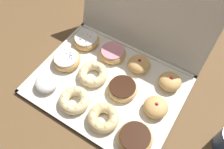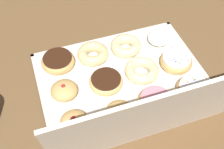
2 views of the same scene
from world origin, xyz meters
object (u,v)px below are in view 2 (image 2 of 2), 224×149
at_px(cruller_donut_1, 126,46).
at_px(jelly_filled_donut_10, 120,112).
at_px(donut_box, 123,80).
at_px(pink_frosted_donut_9, 155,101).
at_px(sprinkle_donut_4, 175,60).
at_px(cruller_donut_5, 141,70).
at_px(cruller_donut_2, 93,54).
at_px(chocolate_frosted_donut_3, 58,61).
at_px(jelly_filled_donut_11, 74,122).
at_px(sprinkle_donut_8, 193,89).
at_px(chocolate_frosted_donut_6, 106,81).
at_px(powdered_filled_donut_0, 159,38).
at_px(jelly_filled_donut_7, 64,91).

relative_size(cruller_donut_1, jelly_filled_donut_10, 1.26).
bearing_deg(donut_box, pink_frosted_donut_9, 114.78).
distance_m(sprinkle_donut_4, cruller_donut_5, 0.13).
height_order(cruller_donut_2, chocolate_frosted_donut_3, same).
xyz_separation_m(sprinkle_donut_4, jelly_filled_donut_11, (0.40, 0.13, 0.00)).
bearing_deg(sprinkle_donut_8, chocolate_frosted_donut_3, -34.35).
distance_m(chocolate_frosted_donut_6, pink_frosted_donut_9, 0.18).
relative_size(powdered_filled_donut_0, jelly_filled_donut_10, 0.98).
distance_m(donut_box, cruller_donut_5, 0.07).
height_order(powdered_filled_donut_0, jelly_filled_donut_10, jelly_filled_donut_10).
relative_size(cruller_donut_5, chocolate_frosted_donut_6, 1.04).
bearing_deg(jelly_filled_donut_7, powdered_filled_donut_0, -161.54).
bearing_deg(jelly_filled_donut_10, chocolate_frosted_donut_6, -89.65).
bearing_deg(cruller_donut_2, sprinkle_donut_8, 135.11).
bearing_deg(cruller_donut_5, chocolate_frosted_donut_6, 4.25).
xyz_separation_m(cruller_donut_2, chocolate_frosted_donut_3, (0.13, -0.00, 0.00)).
bearing_deg(sprinkle_donut_8, sprinkle_donut_4, -91.71).
height_order(cruller_donut_5, jelly_filled_donut_7, jelly_filled_donut_7).
xyz_separation_m(cruller_donut_2, sprinkle_donut_8, (-0.26, 0.26, -0.00)).
xyz_separation_m(donut_box, cruller_donut_1, (-0.06, -0.13, 0.02)).
relative_size(cruller_donut_1, sprinkle_donut_8, 1.01).
height_order(cruller_donut_1, chocolate_frosted_donut_6, cruller_donut_1).
height_order(powdered_filled_donut_0, cruller_donut_2, powdered_filled_donut_0).
height_order(donut_box, chocolate_frosted_donut_6, chocolate_frosted_donut_6).
height_order(chocolate_frosted_donut_3, cruller_donut_5, same).
bearing_deg(powdered_filled_donut_0, sprinkle_donut_4, 92.60).
xyz_separation_m(cruller_donut_1, sprinkle_donut_8, (-0.14, 0.26, -0.00)).
bearing_deg(cruller_donut_2, powdered_filled_donut_0, 179.51).
bearing_deg(cruller_donut_2, donut_box, 117.02).
relative_size(sprinkle_donut_4, jelly_filled_donut_7, 1.31).
relative_size(powdered_filled_donut_0, cruller_donut_1, 0.77).
height_order(chocolate_frosted_donut_6, jelly_filled_donut_7, jelly_filled_donut_7).
bearing_deg(cruller_donut_1, cruller_donut_2, -0.45).
distance_m(donut_box, sprinkle_donut_8, 0.24).
distance_m(cruller_donut_1, sprinkle_donut_4, 0.19).
height_order(donut_box, powdered_filled_donut_0, powdered_filled_donut_0).
xyz_separation_m(cruller_donut_1, chocolate_frosted_donut_3, (0.25, -0.01, 0.00)).
bearing_deg(pink_frosted_donut_9, jelly_filled_donut_7, -25.88).
relative_size(cruller_donut_1, jelly_filled_donut_7, 1.30).
bearing_deg(cruller_donut_1, jelly_filled_donut_10, 65.63).
bearing_deg(powdered_filled_donut_0, cruller_donut_5, 44.87).
height_order(cruller_donut_5, chocolate_frosted_donut_6, cruller_donut_5).
bearing_deg(jelly_filled_donut_11, donut_box, -147.99).
distance_m(sprinkle_donut_4, jelly_filled_donut_10, 0.30).
bearing_deg(donut_box, jelly_filled_donut_7, 0.93).
height_order(powdered_filled_donut_0, sprinkle_donut_8, powdered_filled_donut_0).
bearing_deg(jelly_filled_donut_7, cruller_donut_1, -153.02).
height_order(jelly_filled_donut_10, jelly_filled_donut_11, jelly_filled_donut_11).
bearing_deg(sprinkle_donut_4, pink_frosted_donut_9, 44.07).
height_order(chocolate_frosted_donut_6, jelly_filled_donut_10, jelly_filled_donut_10).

